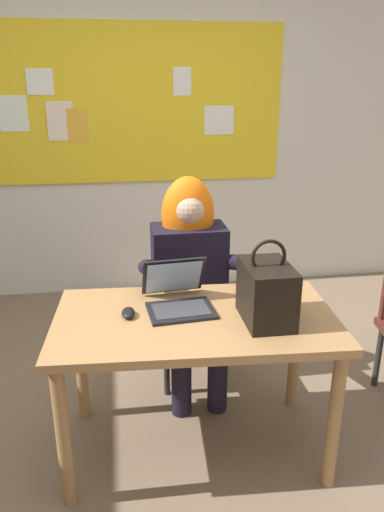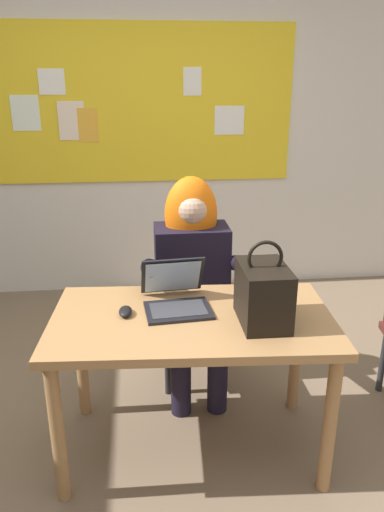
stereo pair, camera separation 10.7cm
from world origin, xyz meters
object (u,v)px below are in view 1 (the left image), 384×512
Objects in this scene: computer_mouse at (128,313)px; chair_at_desk at (187,297)px; desk_main at (195,335)px; laptop at (178,297)px; handbag at (267,292)px; person_costumed at (191,269)px.

chair_at_desk is at bearing 63.28° from computer_mouse.
desk_main is 12.66× the size of computer_mouse.
desk_main is 3.68× the size of laptop.
handbag reaches higher than laptop.
handbag reaches higher than chair_at_desk.
desk_main is 0.33m from computer_mouse.
desk_main is 0.39m from handbag.
desk_main is 1.06× the size of person_costumed.
handbag is at bearing -33.09° from laptop.
computer_mouse is (-0.24, -0.07, -0.03)m from laptop.
person_costumed is at bearing 69.50° from laptop.
laptop is 3.44× the size of computer_mouse.
laptop reaches higher than chair_at_desk.
handbag is at bearing 13.40° from chair_at_desk.
laptop is at bearing 119.22° from desk_main.
desk_main is 0.20m from laptop.
chair_at_desk is at bearing -178.02° from person_costumed.
laptop is at bearing 151.77° from handbag.
laptop is at bearing -15.85° from person_costumed.
handbag is (0.30, -0.08, 0.23)m from desk_main.
chair_at_desk is at bearing 73.18° from laptop.
person_costumed reaches higher than computer_mouse.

